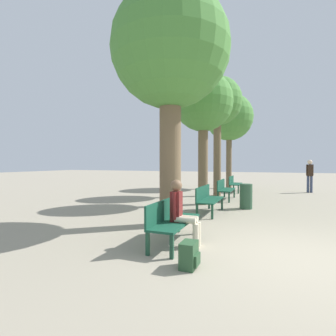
{
  "coord_description": "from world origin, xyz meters",
  "views": [
    {
      "loc": [
        -0.37,
        -4.73,
        1.57
      ],
      "look_at": [
        -4.65,
        6.26,
        1.33
      ],
      "focal_mm": 28.0,
      "sensor_mm": 36.0,
      "label": 1
    }
  ],
  "objects_px": {
    "trash_bin": "(246,196)",
    "bench_row_3": "(234,183)",
    "bench_row_0": "(171,218)",
    "bench_row_2": "(224,188)",
    "bench_row_1": "(208,198)",
    "person_seated": "(182,210)",
    "tree_row_2": "(217,103)",
    "pedestrian_near": "(310,174)",
    "tree_row_0": "(170,53)",
    "tree_row_1": "(203,104)",
    "tree_row_3": "(229,118)",
    "backpack": "(189,255)"
  },
  "relations": [
    {
      "from": "tree_row_2",
      "to": "trash_bin",
      "type": "distance_m",
      "value": 5.37
    },
    {
      "from": "tree_row_0",
      "to": "bench_row_1",
      "type": "bearing_deg",
      "value": 73.23
    },
    {
      "from": "person_seated",
      "to": "bench_row_1",
      "type": "bearing_deg",
      "value": 94.11
    },
    {
      "from": "bench_row_1",
      "to": "trash_bin",
      "type": "bearing_deg",
      "value": 50.38
    },
    {
      "from": "tree_row_0",
      "to": "tree_row_3",
      "type": "relative_size",
      "value": 1.02
    },
    {
      "from": "bench_row_3",
      "to": "backpack",
      "type": "height_order",
      "value": "bench_row_3"
    },
    {
      "from": "bench_row_3",
      "to": "trash_bin",
      "type": "relative_size",
      "value": 1.99
    },
    {
      "from": "bench_row_2",
      "to": "pedestrian_near",
      "type": "xyz_separation_m",
      "value": [
        3.75,
        4.24,
        0.49
      ]
    },
    {
      "from": "tree_row_0",
      "to": "person_seated",
      "type": "xyz_separation_m",
      "value": [
        0.78,
        -1.44,
        -3.66
      ]
    },
    {
      "from": "trash_bin",
      "to": "bench_row_3",
      "type": "bearing_deg",
      "value": 101.42
    },
    {
      "from": "tree_row_2",
      "to": "trash_bin",
      "type": "height_order",
      "value": "tree_row_2"
    },
    {
      "from": "bench_row_3",
      "to": "bench_row_2",
      "type": "bearing_deg",
      "value": -90.0
    },
    {
      "from": "bench_row_0",
      "to": "tree_row_0",
      "type": "relative_size",
      "value": 0.28
    },
    {
      "from": "bench_row_0",
      "to": "bench_row_2",
      "type": "height_order",
      "value": "same"
    },
    {
      "from": "tree_row_0",
      "to": "tree_row_2",
      "type": "bearing_deg",
      "value": 90.0
    },
    {
      "from": "trash_bin",
      "to": "bench_row_2",
      "type": "bearing_deg",
      "value": 118.12
    },
    {
      "from": "person_seated",
      "to": "backpack",
      "type": "bearing_deg",
      "value": -65.9
    },
    {
      "from": "tree_row_2",
      "to": "tree_row_3",
      "type": "distance_m",
      "value": 3.83
    },
    {
      "from": "tree_row_1",
      "to": "backpack",
      "type": "distance_m",
      "value": 7.02
    },
    {
      "from": "bench_row_2",
      "to": "pedestrian_near",
      "type": "distance_m",
      "value": 5.68
    },
    {
      "from": "bench_row_3",
      "to": "tree_row_0",
      "type": "bearing_deg",
      "value": -93.8
    },
    {
      "from": "bench_row_1",
      "to": "tree_row_1",
      "type": "xyz_separation_m",
      "value": [
        -0.55,
        1.65,
        3.29
      ]
    },
    {
      "from": "trash_bin",
      "to": "tree_row_0",
      "type": "bearing_deg",
      "value": -117.35
    },
    {
      "from": "bench_row_1",
      "to": "person_seated",
      "type": "xyz_separation_m",
      "value": [
        0.23,
        -3.26,
        0.17
      ]
    },
    {
      "from": "bench_row_2",
      "to": "person_seated",
      "type": "height_order",
      "value": "person_seated"
    },
    {
      "from": "tree_row_0",
      "to": "person_seated",
      "type": "bearing_deg",
      "value": -61.51
    },
    {
      "from": "person_seated",
      "to": "backpack",
      "type": "xyz_separation_m",
      "value": [
        0.45,
        -1.01,
        -0.47
      ]
    },
    {
      "from": "bench_row_1",
      "to": "trash_bin",
      "type": "xyz_separation_m",
      "value": [
        1.05,
        1.26,
        -0.07
      ]
    },
    {
      "from": "bench_row_1",
      "to": "tree_row_3",
      "type": "distance_m",
      "value": 9.18
    },
    {
      "from": "bench_row_0",
      "to": "bench_row_1",
      "type": "bearing_deg",
      "value": 90.0
    },
    {
      "from": "person_seated",
      "to": "pedestrian_near",
      "type": "distance_m",
      "value": 11.28
    },
    {
      "from": "tree_row_1",
      "to": "tree_row_3",
      "type": "relative_size",
      "value": 0.86
    },
    {
      "from": "tree_row_0",
      "to": "tree_row_3",
      "type": "xyz_separation_m",
      "value": [
        0.0,
        10.14,
        -0.0
      ]
    },
    {
      "from": "backpack",
      "to": "bench_row_0",
      "type": "bearing_deg",
      "value": 123.23
    },
    {
      "from": "tree_row_0",
      "to": "tree_row_2",
      "type": "height_order",
      "value": "tree_row_0"
    },
    {
      "from": "trash_bin",
      "to": "person_seated",
      "type": "bearing_deg",
      "value": -100.17
    },
    {
      "from": "pedestrian_near",
      "to": "trash_bin",
      "type": "bearing_deg",
      "value": -113.59
    },
    {
      "from": "bench_row_0",
      "to": "tree_row_1",
      "type": "relative_size",
      "value": 0.34
    },
    {
      "from": "bench_row_1",
      "to": "tree_row_3",
      "type": "bearing_deg",
      "value": 93.77
    },
    {
      "from": "bench_row_1",
      "to": "pedestrian_near",
      "type": "distance_m",
      "value": 8.36
    },
    {
      "from": "bench_row_1",
      "to": "trash_bin",
      "type": "relative_size",
      "value": 1.99
    },
    {
      "from": "person_seated",
      "to": "pedestrian_near",
      "type": "relative_size",
      "value": 0.73
    },
    {
      "from": "bench_row_0",
      "to": "tree_row_3",
      "type": "xyz_separation_m",
      "value": [
        -0.55,
        11.54,
        3.84
      ]
    },
    {
      "from": "person_seated",
      "to": "bench_row_3",
      "type": "bearing_deg",
      "value": 91.38
    },
    {
      "from": "tree_row_2",
      "to": "tree_row_3",
      "type": "relative_size",
      "value": 0.97
    },
    {
      "from": "person_seated",
      "to": "tree_row_0",
      "type": "bearing_deg",
      "value": 118.49
    },
    {
      "from": "pedestrian_near",
      "to": "tree_row_2",
      "type": "bearing_deg",
      "value": -145.42
    },
    {
      "from": "tree_row_3",
      "to": "tree_row_2",
      "type": "bearing_deg",
      "value": -90.0
    },
    {
      "from": "tree_row_0",
      "to": "pedestrian_near",
      "type": "height_order",
      "value": "tree_row_0"
    },
    {
      "from": "bench_row_1",
      "to": "bench_row_3",
      "type": "distance_m",
      "value": 6.44
    }
  ]
}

